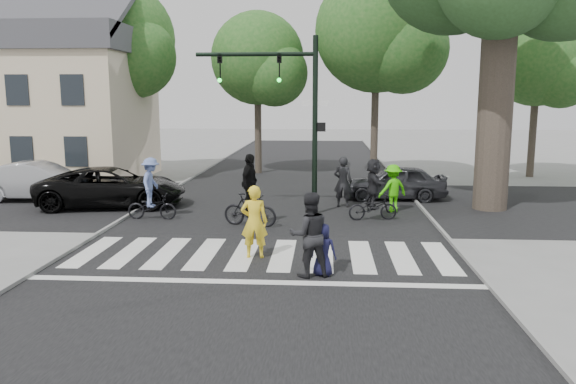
# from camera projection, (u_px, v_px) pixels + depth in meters

# --- Properties ---
(ground) EXTENTS (120.00, 120.00, 0.00)m
(ground) POSITION_uv_depth(u_px,v_px,m) (259.00, 266.00, 13.38)
(ground) COLOR gray
(ground) RESTS_ON ground
(road_stem) EXTENTS (10.00, 70.00, 0.01)m
(road_stem) POSITION_uv_depth(u_px,v_px,m) (277.00, 221.00, 18.30)
(road_stem) COLOR black
(road_stem) RESTS_ON ground
(road_cross) EXTENTS (70.00, 10.00, 0.01)m
(road_cross) POSITION_uv_depth(u_px,v_px,m) (284.00, 204.00, 21.25)
(road_cross) COLOR black
(road_cross) RESTS_ON ground
(curb_left) EXTENTS (0.10, 70.00, 0.10)m
(curb_left) POSITION_uv_depth(u_px,v_px,m) (125.00, 217.00, 18.62)
(curb_left) COLOR gray
(curb_left) RESTS_ON ground
(curb_right) EXTENTS (0.10, 70.00, 0.10)m
(curb_right) POSITION_uv_depth(u_px,v_px,m) (434.00, 222.00, 17.97)
(curb_right) COLOR gray
(curb_right) RESTS_ON ground
(crosswalk) EXTENTS (10.00, 3.85, 0.01)m
(crosswalk) POSITION_uv_depth(u_px,v_px,m) (262.00, 258.00, 14.03)
(crosswalk) COLOR silver
(crosswalk) RESTS_ON ground
(traffic_signal) EXTENTS (4.45, 0.29, 6.00)m
(traffic_signal) POSITION_uv_depth(u_px,v_px,m) (290.00, 100.00, 18.81)
(traffic_signal) COLOR black
(traffic_signal) RESTS_ON ground
(bg_tree_0) EXTENTS (5.46, 5.20, 8.97)m
(bg_tree_0) POSITION_uv_depth(u_px,v_px,m) (30.00, 55.00, 29.01)
(bg_tree_0) COLOR brown
(bg_tree_0) RESTS_ON ground
(bg_tree_1) EXTENTS (6.09, 5.80, 9.80)m
(bg_tree_1) POSITION_uv_depth(u_px,v_px,m) (121.00, 44.00, 28.08)
(bg_tree_1) COLOR brown
(bg_tree_1) RESTS_ON ground
(bg_tree_2) EXTENTS (5.04, 4.80, 8.40)m
(bg_tree_2) POSITION_uv_depth(u_px,v_px,m) (262.00, 62.00, 28.89)
(bg_tree_2) COLOR brown
(bg_tree_2) RESTS_ON ground
(bg_tree_3) EXTENTS (6.30, 6.00, 10.20)m
(bg_tree_3) POSITION_uv_depth(u_px,v_px,m) (384.00, 35.00, 26.98)
(bg_tree_3) COLOR brown
(bg_tree_3) RESTS_ON ground
(bg_tree_4) EXTENTS (4.83, 4.60, 8.15)m
(bg_tree_4) POSITION_uv_depth(u_px,v_px,m) (544.00, 64.00, 27.52)
(bg_tree_4) COLOR brown
(bg_tree_4) RESTS_ON ground
(house) EXTENTS (8.40, 8.10, 8.82)m
(house) POSITION_uv_depth(u_px,v_px,m) (57.00, 101.00, 27.26)
(house) COLOR beige
(house) RESTS_ON ground
(pedestrian_woman) EXTENTS (0.69, 0.48, 1.84)m
(pedestrian_woman) POSITION_uv_depth(u_px,v_px,m) (254.00, 222.00, 13.95)
(pedestrian_woman) COLOR yellow
(pedestrian_woman) RESTS_ON ground
(pedestrian_child) EXTENTS (0.66, 0.51, 1.20)m
(pedestrian_child) POSITION_uv_depth(u_px,v_px,m) (323.00, 250.00, 12.57)
(pedestrian_child) COLOR #131333
(pedestrian_child) RESTS_ON ground
(pedestrian_adult) EXTENTS (1.08, 0.94, 1.92)m
(pedestrian_adult) POSITION_uv_depth(u_px,v_px,m) (309.00, 235.00, 12.47)
(pedestrian_adult) COLOR black
(pedestrian_adult) RESTS_ON ground
(cyclist_left) EXTENTS (1.62, 1.06, 2.05)m
(cyclist_left) POSITION_uv_depth(u_px,v_px,m) (151.00, 193.00, 18.41)
(cyclist_left) COLOR black
(cyclist_left) RESTS_ON ground
(cyclist_mid) EXTENTS (1.81, 1.13, 2.27)m
(cyclist_mid) POSITION_uv_depth(u_px,v_px,m) (250.00, 197.00, 17.42)
(cyclist_mid) COLOR black
(cyclist_mid) RESTS_ON ground
(cyclist_right) EXTENTS (1.67, 1.55, 2.03)m
(cyclist_right) POSITION_uv_depth(u_px,v_px,m) (373.00, 193.00, 18.29)
(cyclist_right) COLOR black
(cyclist_right) RESTS_ON ground
(car_suv) EXTENTS (5.62, 3.27, 1.47)m
(car_suv) POSITION_uv_depth(u_px,v_px,m) (112.00, 187.00, 20.58)
(car_suv) COLOR black
(car_suv) RESTS_ON ground
(car_silver) EXTENTS (4.69, 1.89, 1.52)m
(car_silver) POSITION_uv_depth(u_px,v_px,m) (39.00, 181.00, 21.90)
(car_silver) COLOR #A8A9AD
(car_silver) RESTS_ON ground
(car_grey) EXTENTS (4.03, 1.65, 1.37)m
(car_grey) POSITION_uv_depth(u_px,v_px,m) (395.00, 182.00, 22.10)
(car_grey) COLOR #2B2C30
(car_grey) RESTS_ON ground
(bystander_hivis) EXTENTS (1.25, 1.05, 1.67)m
(bystander_hivis) POSITION_uv_depth(u_px,v_px,m) (393.00, 188.00, 19.64)
(bystander_hivis) COLOR #3FD609
(bystander_hivis) RESTS_ON ground
(bystander_dark) EXTENTS (0.74, 0.54, 1.87)m
(bystander_dark) POSITION_uv_depth(u_px,v_px,m) (343.00, 182.00, 20.50)
(bystander_dark) COLOR black
(bystander_dark) RESTS_ON ground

